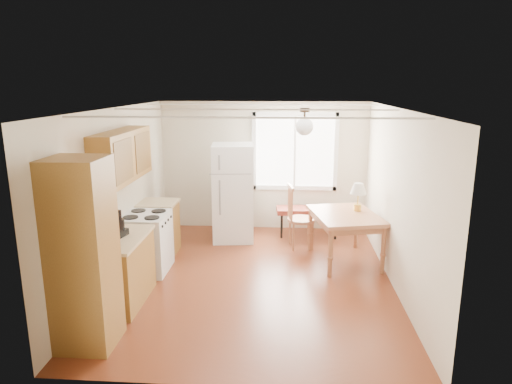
# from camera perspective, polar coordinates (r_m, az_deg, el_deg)

# --- Properties ---
(room_shell) EXTENTS (4.60, 5.60, 2.62)m
(room_shell) POSITION_cam_1_polar(r_m,az_deg,el_deg) (6.50, -0.20, -0.66)
(room_shell) COLOR #501F10
(room_shell) RESTS_ON ground
(kitchen_run) EXTENTS (0.65, 3.40, 2.20)m
(kitchen_run) POSITION_cam_1_polar(r_m,az_deg,el_deg) (6.38, -16.27, -5.34)
(kitchen_run) COLOR brown
(kitchen_run) RESTS_ON ground
(window_unit) EXTENTS (1.64, 0.05, 1.51)m
(window_unit) POSITION_cam_1_polar(r_m,az_deg,el_deg) (8.85, 4.87, 5.06)
(window_unit) COLOR white
(window_unit) RESTS_ON room_shell
(pendant_light) EXTENTS (0.26, 0.26, 0.40)m
(pendant_light) POSITION_cam_1_polar(r_m,az_deg,el_deg) (6.72, 6.07, 8.26)
(pendant_light) COLOR black
(pendant_light) RESTS_ON room_shell
(refrigerator) EXTENTS (0.80, 0.80, 1.77)m
(refrigerator) POSITION_cam_1_polar(r_m,az_deg,el_deg) (8.34, -2.91, -0.08)
(refrigerator) COLOR silver
(refrigerator) RESTS_ON ground
(bench) EXTENTS (1.22, 0.53, 0.55)m
(bench) POSITION_cam_1_polar(r_m,az_deg,el_deg) (8.65, 6.57, -2.37)
(bench) COLOR #5D1E16
(bench) RESTS_ON ground
(dining_table) EXTENTS (1.22, 1.47, 0.81)m
(dining_table) POSITION_cam_1_polar(r_m,az_deg,el_deg) (7.45, 11.08, -3.44)
(dining_table) COLOR #965A39
(dining_table) RESTS_ON ground
(chair) EXTENTS (0.51, 0.51, 1.12)m
(chair) POSITION_cam_1_polar(r_m,az_deg,el_deg) (7.99, 4.96, -2.51)
(chair) COLOR #965A39
(chair) RESTS_ON ground
(table_lamp) EXTENTS (0.27, 0.27, 0.46)m
(table_lamp) POSITION_cam_1_polar(r_m,az_deg,el_deg) (7.55, 12.68, 0.14)
(table_lamp) COLOR gold
(table_lamp) RESTS_ON dining_table
(coffee_maker) EXTENTS (0.24, 0.28, 0.38)m
(coffee_maker) POSITION_cam_1_polar(r_m,az_deg,el_deg) (6.15, -17.02, -4.13)
(coffee_maker) COLOR black
(coffee_maker) RESTS_ON kitchen_run
(kettle) EXTENTS (0.11, 0.11, 0.21)m
(kettle) POSITION_cam_1_polar(r_m,az_deg,el_deg) (6.25, -17.46, -4.42)
(kettle) COLOR red
(kettle) RESTS_ON kitchen_run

